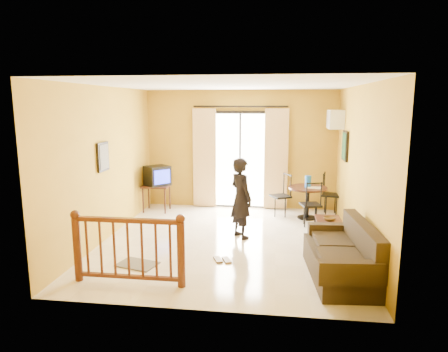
# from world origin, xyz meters

# --- Properties ---
(ground) EXTENTS (5.00, 5.00, 0.00)m
(ground) POSITION_xyz_m (0.00, 0.00, 0.00)
(ground) COLOR beige
(ground) RESTS_ON ground
(room_shell) EXTENTS (5.00, 5.00, 5.00)m
(room_shell) POSITION_xyz_m (0.00, 0.00, 1.70)
(room_shell) COLOR white
(room_shell) RESTS_ON ground
(balcony_door) EXTENTS (2.25, 0.14, 2.46)m
(balcony_door) POSITION_xyz_m (0.00, 2.43, 1.19)
(balcony_door) COLOR black
(balcony_door) RESTS_ON ground
(tv_table) EXTENTS (0.62, 0.52, 0.62)m
(tv_table) POSITION_xyz_m (-1.90, 1.87, 0.54)
(tv_table) COLOR black
(tv_table) RESTS_ON ground
(television) EXTENTS (0.67, 0.67, 0.45)m
(television) POSITION_xyz_m (-1.87, 1.86, 0.85)
(television) COLOR black
(television) RESTS_ON tv_table
(picture_left) EXTENTS (0.05, 0.42, 0.52)m
(picture_left) POSITION_xyz_m (-2.22, -0.20, 1.55)
(picture_left) COLOR black
(picture_left) RESTS_ON room_shell
(dining_table) EXTENTS (0.84, 0.84, 0.70)m
(dining_table) POSITION_xyz_m (1.55, 1.71, 0.55)
(dining_table) COLOR black
(dining_table) RESTS_ON ground
(water_jug) EXTENTS (0.14, 0.14, 0.25)m
(water_jug) POSITION_xyz_m (1.55, 1.69, 0.83)
(water_jug) COLOR blue
(water_jug) RESTS_ON dining_table
(serving_tray) EXTENTS (0.31, 0.23, 0.02)m
(serving_tray) POSITION_xyz_m (1.67, 1.61, 0.71)
(serving_tray) COLOR beige
(serving_tray) RESTS_ON dining_table
(dining_chairs) EXTENTS (1.65, 1.44, 0.95)m
(dining_chairs) POSITION_xyz_m (1.55, 1.70, 0.00)
(dining_chairs) COLOR black
(dining_chairs) RESTS_ON ground
(air_conditioner) EXTENTS (0.31, 0.60, 0.40)m
(air_conditioner) POSITION_xyz_m (2.09, 1.95, 2.15)
(air_conditioner) COLOR white
(air_conditioner) RESTS_ON room_shell
(botanical_print) EXTENTS (0.05, 0.50, 0.60)m
(botanical_print) POSITION_xyz_m (2.22, 1.30, 1.65)
(botanical_print) COLOR black
(botanical_print) RESTS_ON room_shell
(coffee_table) EXTENTS (0.46, 0.82, 0.37)m
(coffee_table) POSITION_xyz_m (1.85, 0.33, 0.24)
(coffee_table) COLOR black
(coffee_table) RESTS_ON ground
(bowl) EXTENTS (0.25, 0.25, 0.07)m
(bowl) POSITION_xyz_m (1.85, 0.33, 0.40)
(bowl) COLOR brown
(bowl) RESTS_ON coffee_table
(sofa) EXTENTS (0.94, 1.80, 0.83)m
(sofa) POSITION_xyz_m (1.85, -1.33, 0.31)
(sofa) COLOR black
(sofa) RESTS_ON ground
(standing_person) EXTENTS (0.63, 0.66, 1.51)m
(standing_person) POSITION_xyz_m (0.22, 0.27, 0.76)
(standing_person) COLOR black
(standing_person) RESTS_ON ground
(stair_balustrade) EXTENTS (1.63, 0.13, 1.04)m
(stair_balustrade) POSITION_xyz_m (-1.15, -1.90, 0.56)
(stair_balustrade) COLOR #471E0F
(stair_balustrade) RESTS_ON ground
(doormat) EXTENTS (0.68, 0.54, 0.02)m
(doormat) POSITION_xyz_m (-1.27, -1.26, 0.01)
(doormat) COLOR #5B5749
(doormat) RESTS_ON ground
(sandals) EXTENTS (0.33, 0.27, 0.03)m
(sandals) POSITION_xyz_m (0.03, -0.92, 0.01)
(sandals) COLOR brown
(sandals) RESTS_ON ground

